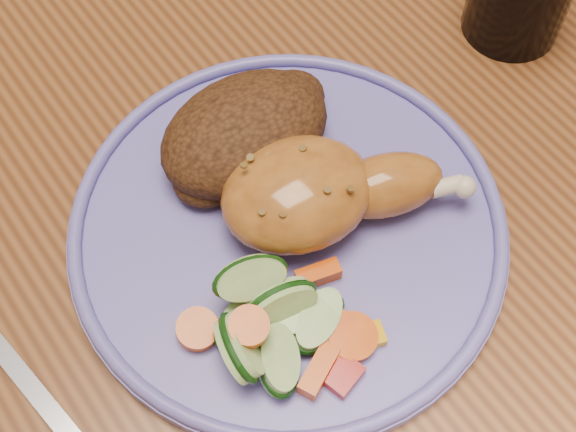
{
  "coord_description": "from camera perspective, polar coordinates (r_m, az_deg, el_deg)",
  "views": [
    {
      "loc": [
        -0.18,
        -0.29,
        1.25
      ],
      "look_at": [
        -0.03,
        -0.07,
        0.78
      ],
      "focal_mm": 50.0,
      "sensor_mm": 36.0,
      "label": 1
    }
  ],
  "objects": [
    {
      "name": "plate_rim",
      "position": [
        0.55,
        0.0,
        -0.51
      ],
      "size": [
        0.3,
        0.3,
        0.01
      ],
      "primitive_type": "torus",
      "color": "#6059B2",
      "rests_on": "plate"
    },
    {
      "name": "dining_table",
      "position": [
        0.67,
        -1.77,
        0.94
      ],
      "size": [
        0.9,
        1.4,
        0.75
      ],
      "color": "brown",
      "rests_on": "ground"
    },
    {
      "name": "rice_pilaf",
      "position": [
        0.57,
        -2.9,
        5.98
      ],
      "size": [
        0.14,
        0.09,
        0.06
      ],
      "color": "#412310",
      "rests_on": "plate"
    },
    {
      "name": "ground",
      "position": [
        1.29,
        -0.95,
        -14.11
      ],
      "size": [
        4.0,
        4.0,
        0.0
      ],
      "primitive_type": "plane",
      "color": "#4E2C1A",
      "rests_on": "ground"
    },
    {
      "name": "plate",
      "position": [
        0.56,
        0.0,
        -1.06
      ],
      "size": [
        0.3,
        0.3,
        0.01
      ],
      "primitive_type": "cylinder",
      "color": "#6059B2",
      "rests_on": "dining_table"
    },
    {
      "name": "chicken_leg",
      "position": [
        0.54,
        2.25,
        1.72
      ],
      "size": [
        0.17,
        0.12,
        0.06
      ],
      "color": "#AE6624",
      "rests_on": "plate"
    },
    {
      "name": "vegetable_pile",
      "position": [
        0.51,
        -0.51,
        -7.64
      ],
      "size": [
        0.12,
        0.12,
        0.06
      ],
      "color": "#A50A05",
      "rests_on": "plate"
    },
    {
      "name": "fork",
      "position": [
        0.55,
        -19.4,
        -9.37
      ],
      "size": [
        0.04,
        0.16,
        0.0
      ],
      "color": "silver",
      "rests_on": "dining_table"
    }
  ]
}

